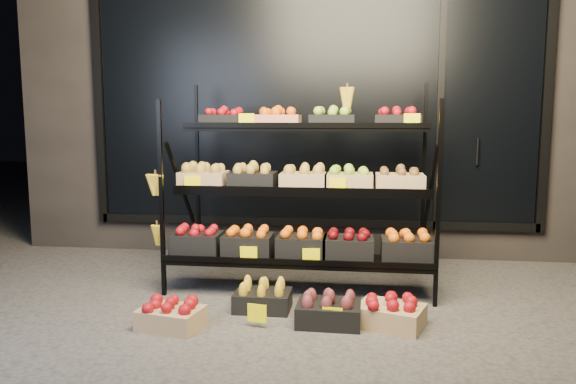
# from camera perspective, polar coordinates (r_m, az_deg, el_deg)

# --- Properties ---
(ground) EXTENTS (24.00, 24.00, 0.00)m
(ground) POSITION_cam_1_polar(r_m,az_deg,el_deg) (4.13, 0.47, -11.75)
(ground) COLOR #514F4C
(ground) RESTS_ON ground
(building) EXTENTS (6.00, 2.08, 3.50)m
(building) POSITION_cam_1_polar(r_m,az_deg,el_deg) (6.49, 3.26, 10.98)
(building) COLOR #2D2826
(building) RESTS_ON ground
(display_rack) EXTENTS (2.18, 1.02, 1.73)m
(display_rack) POSITION_cam_1_polar(r_m,az_deg,el_deg) (4.53, 1.25, 0.23)
(display_rack) COLOR black
(display_rack) RESTS_ON ground
(tag_floor_a) EXTENTS (0.13, 0.01, 0.12)m
(tag_floor_a) POSITION_cam_1_polar(r_m,az_deg,el_deg) (3.77, -3.17, -12.77)
(tag_floor_a) COLOR #FFF000
(tag_floor_a) RESTS_ON ground
(tag_floor_b) EXTENTS (0.13, 0.01, 0.12)m
(tag_floor_b) POSITION_cam_1_polar(r_m,az_deg,el_deg) (3.72, 4.52, -13.08)
(tag_floor_b) COLOR #FFF000
(tag_floor_b) RESTS_ON ground
(floor_crate_left) EXTENTS (0.44, 0.36, 0.20)m
(floor_crate_left) POSITION_cam_1_polar(r_m,az_deg,el_deg) (3.83, -11.80, -12.07)
(floor_crate_left) COLOR tan
(floor_crate_left) RESTS_ON ground
(floor_crate_midleft) EXTENTS (0.40, 0.29, 0.20)m
(floor_crate_midleft) POSITION_cam_1_polar(r_m,az_deg,el_deg) (4.09, -2.58, -10.61)
(floor_crate_midleft) COLOR black
(floor_crate_midleft) RESTS_ON ground
(floor_crate_midright) EXTENTS (0.50, 0.43, 0.21)m
(floor_crate_midright) POSITION_cam_1_polar(r_m,az_deg,el_deg) (3.83, 10.37, -11.92)
(floor_crate_midright) COLOR tan
(floor_crate_midright) RESTS_ON ground
(floor_crate_right) EXTENTS (0.43, 0.32, 0.21)m
(floor_crate_right) POSITION_cam_1_polar(r_m,az_deg,el_deg) (3.82, 4.17, -11.86)
(floor_crate_right) COLOR black
(floor_crate_right) RESTS_ON ground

